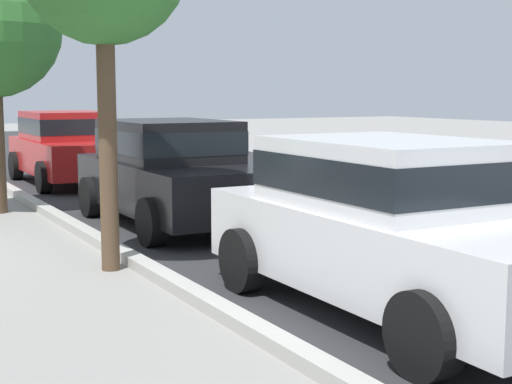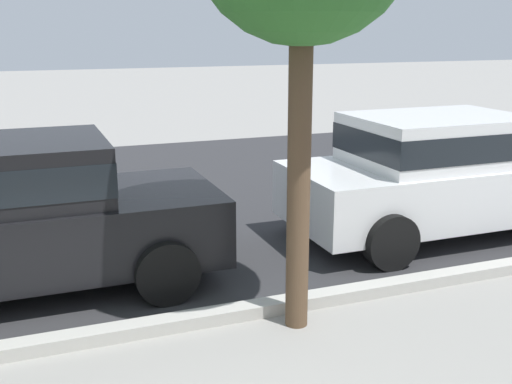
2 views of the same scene
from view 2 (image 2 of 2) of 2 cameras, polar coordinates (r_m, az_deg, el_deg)
The scene contains 4 objects.
street_surface at distance 9.96m, azimuth -17.84°, elevation -1.10°, with size 60.00×9.00×0.01m, color #2D2D30.
curb_stone at distance 5.63m, azimuth -14.86°, elevation -12.72°, with size 60.00×0.20×0.12m, color #B2AFA8.
parked_car_black at distance 6.66m, azimuth -21.78°, elevation -1.75°, with size 4.10×1.93×1.56m.
parked_car_white at distance 8.32m, azimuth 16.65°, elevation 1.88°, with size 4.10×1.93×1.56m.
Camera 2 is at (-0.40, -2.10, 2.62)m, focal length 43.54 mm.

